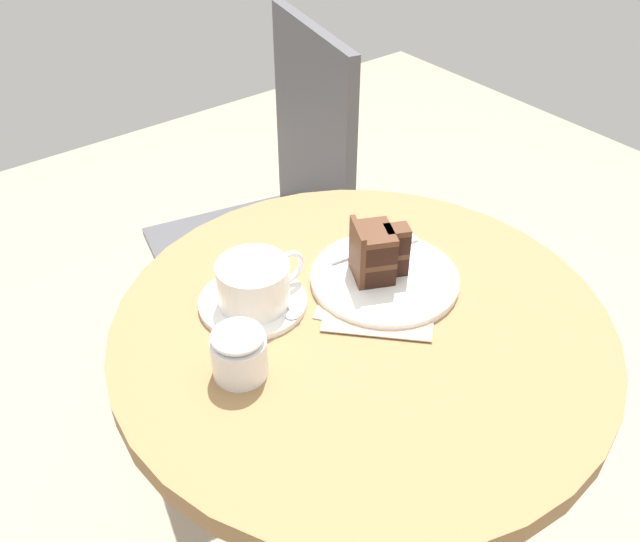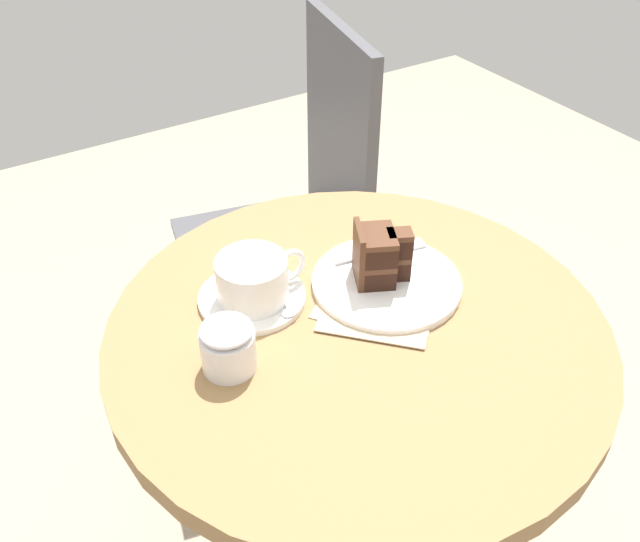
% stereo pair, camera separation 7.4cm
% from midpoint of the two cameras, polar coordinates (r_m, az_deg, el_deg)
% --- Properties ---
extents(cafe_table, '(0.69, 0.69, 0.76)m').
position_cam_midpoint_polar(cafe_table, '(1.03, 5.05, -9.97)').
color(cafe_table, olive).
rests_on(cafe_table, ground).
extents(saucer, '(0.15, 0.15, 0.01)m').
position_cam_midpoint_polar(saucer, '(0.96, -3.56, -2.32)').
color(saucer, white).
rests_on(saucer, cafe_table).
extents(coffee_cup, '(0.14, 0.10, 0.07)m').
position_cam_midpoint_polar(coffee_cup, '(0.94, -3.36, -0.67)').
color(coffee_cup, white).
rests_on(coffee_cup, saucer).
extents(teaspoon, '(0.05, 0.10, 0.00)m').
position_cam_midpoint_polar(teaspoon, '(0.95, -0.66, -2.54)').
color(teaspoon, silver).
rests_on(teaspoon, saucer).
extents(cake_plate, '(0.22, 0.22, 0.01)m').
position_cam_midpoint_polar(cake_plate, '(1.00, 7.75, -1.03)').
color(cake_plate, white).
rests_on(cake_plate, cafe_table).
extents(cake_slice, '(0.09, 0.08, 0.09)m').
position_cam_midpoint_polar(cake_slice, '(0.97, 7.11, 1.22)').
color(cake_slice, black).
rests_on(cake_slice, cake_plate).
extents(fork, '(0.15, 0.04, 0.00)m').
position_cam_midpoint_polar(fork, '(1.05, 8.02, 1.71)').
color(fork, silver).
rests_on(fork, cake_plate).
extents(napkin, '(0.24, 0.23, 0.00)m').
position_cam_midpoint_polar(napkin, '(0.97, 7.33, -2.50)').
color(napkin, tan).
rests_on(napkin, cafe_table).
extents(cafe_chair, '(0.45, 0.45, 0.95)m').
position_cam_midpoint_polar(cafe_chair, '(1.53, -0.05, 5.42)').
color(cafe_chair, '#4C4C51').
rests_on(cafe_chair, ground).
extents(sugar_pot, '(0.07, 0.07, 0.07)m').
position_cam_midpoint_polar(sugar_pot, '(0.85, -5.28, -6.36)').
color(sugar_pot, white).
rests_on(sugar_pot, cafe_table).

